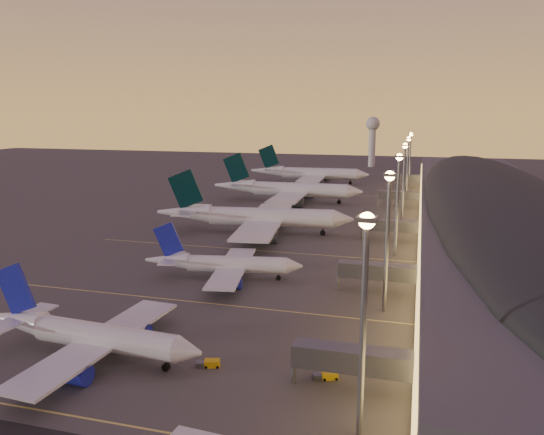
{
  "coord_description": "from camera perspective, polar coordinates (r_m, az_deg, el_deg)",
  "views": [
    {
      "loc": [
        40.99,
        -94.28,
        36.13
      ],
      "look_at": [
        2.0,
        45.0,
        7.0
      ],
      "focal_mm": 35.0,
      "sensor_mm": 36.0,
      "label": 1
    }
  ],
  "objects": [
    {
      "name": "baggage_tug_a",
      "position": [
        79.59,
        -6.78,
        -15.33
      ],
      "size": [
        3.59,
        2.22,
        1.0
      ],
      "rotation": [
        0.0,
        0.0,
        0.28
      ],
      "color": "gold",
      "rests_on": "ground"
    },
    {
      "name": "ground",
      "position": [
        108.97,
        -7.49,
        -8.08
      ],
      "size": [
        700.0,
        700.0,
        0.0
      ],
      "primitive_type": "plane",
      "color": "#413E3C"
    },
    {
      "name": "lane_markings",
      "position": [
        144.97,
        -1.3,
        -3.04
      ],
      "size": [
        90.0,
        180.36,
        0.0
      ],
      "color": "#D8C659",
      "rests_on": "ground"
    },
    {
      "name": "airliner_narrow_south",
      "position": [
        85.03,
        -19.15,
        -11.86
      ],
      "size": [
        37.61,
        33.64,
        13.44
      ],
      "rotation": [
        0.0,
        0.0,
        -0.06
      ],
      "color": "silver",
      "rests_on": "ground"
    },
    {
      "name": "airliner_narrow_north",
      "position": [
        116.75,
        -5.24,
        -5.03
      ],
      "size": [
        34.9,
        31.53,
        12.49
      ],
      "rotation": [
        0.0,
        0.0,
        0.17
      ],
      "color": "silver",
      "rests_on": "ground"
    },
    {
      "name": "radar_tower",
      "position": [
        355.92,
        10.76,
        8.89
      ],
      "size": [
        9.0,
        9.0,
        32.5
      ],
      "color": "silver",
      "rests_on": "ground"
    },
    {
      "name": "terminal_building",
      "position": [
        170.26,
        22.46,
        1.27
      ],
      "size": [
        56.35,
        255.0,
        17.46
      ],
      "color": "#4B4B50",
      "rests_on": "ground"
    },
    {
      "name": "airliner_wide_far",
      "position": [
        270.92,
        4.02,
        4.76
      ],
      "size": [
        60.46,
        55.05,
        19.36
      ],
      "rotation": [
        0.0,
        0.0,
        0.05
      ],
      "color": "silver",
      "rests_on": "ground"
    },
    {
      "name": "airliner_wide_mid",
      "position": [
        214.03,
        1.61,
        3.03
      ],
      "size": [
        61.1,
        55.53,
        19.59
      ],
      "rotation": [
        0.0,
        0.0,
        0.03
      ],
      "color": "silver",
      "rests_on": "ground"
    },
    {
      "name": "airliner_wide_near",
      "position": [
        158.73,
        -1.97,
        0.04
      ],
      "size": [
        59.82,
        54.94,
        19.14
      ],
      "rotation": [
        0.0,
        0.0,
        0.13
      ],
      "color": "silver",
      "rests_on": "ground"
    },
    {
      "name": "baggage_tug_b",
      "position": [
        76.32,
        5.88,
        -16.54
      ],
      "size": [
        3.64,
        2.48,
        1.01
      ],
      "rotation": [
        0.0,
        0.0,
        0.37
      ],
      "color": "gold",
      "rests_on": "ground"
    },
    {
      "name": "light_masts",
      "position": [
        160.44,
        13.79,
        4.41
      ],
      "size": [
        2.2,
        217.2,
        25.9
      ],
      "color": "slate",
      "rests_on": "ground"
    }
  ]
}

